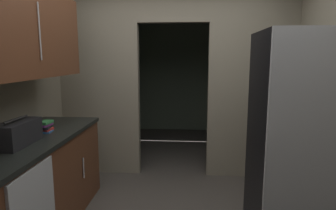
% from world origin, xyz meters
% --- Properties ---
extents(kitchen_partition, '(3.13, 0.12, 2.81)m').
position_xyz_m(kitchen_partition, '(0.01, 1.59, 1.51)').
color(kitchen_partition, gray).
rests_on(kitchen_partition, ground).
extents(adjoining_room_shell, '(3.13, 2.61, 2.81)m').
position_xyz_m(adjoining_room_shell, '(0.00, 3.35, 1.40)').
color(adjoining_room_shell, slate).
rests_on(adjoining_room_shell, ground).
extents(refrigerator, '(0.84, 0.73, 1.82)m').
position_xyz_m(refrigerator, '(1.17, 0.08, 0.91)').
color(refrigerator, black).
rests_on(refrigerator, ground).
extents(lower_cabinet_run, '(0.68, 1.91, 0.90)m').
position_xyz_m(lower_cabinet_run, '(-1.23, 0.08, 0.45)').
color(lower_cabinet_run, brown).
rests_on(lower_cabinet_run, ground).
extents(upper_cabinet_counterside, '(0.36, 1.72, 0.78)m').
position_xyz_m(upper_cabinet_counterside, '(-1.23, 0.08, 1.82)').
color(upper_cabinet_counterside, brown).
extents(boombox, '(0.21, 0.44, 0.22)m').
position_xyz_m(boombox, '(-1.20, -0.10, 1.00)').
color(boombox, black).
rests_on(boombox, lower_cabinet_run).
extents(book_stack, '(0.13, 0.15, 0.11)m').
position_xyz_m(book_stack, '(-1.18, 0.31, 0.96)').
color(book_stack, '#2D609E').
rests_on(book_stack, lower_cabinet_run).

